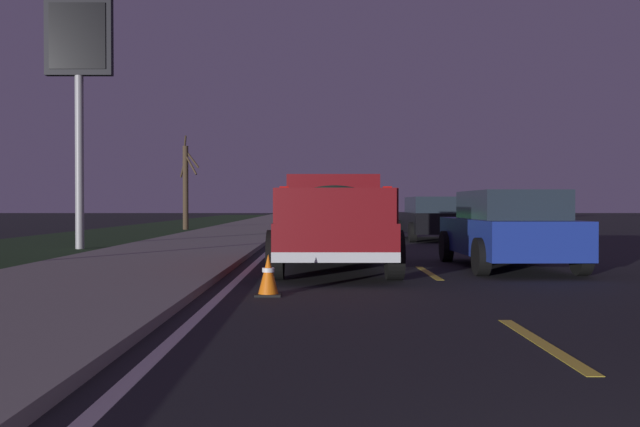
{
  "coord_description": "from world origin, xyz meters",
  "views": [
    {
      "loc": [
        -1.44,
        2.04,
        1.27
      ],
      "look_at": [
        10.6,
        2.01,
        1.11
      ],
      "focal_mm": 37.51,
      "sensor_mm": 36.0,
      "label": 1
    }
  ],
  "objects_px": {
    "sedan_blue": "(507,229)",
    "sedan_black": "(431,218)",
    "gas_price_sign": "(79,60)",
    "sedan_green": "(322,217)",
    "pickup_truck": "(333,219)",
    "traffic_cone_near": "(268,275)",
    "bare_tree_far": "(186,184)"
  },
  "relations": [
    {
      "from": "pickup_truck",
      "to": "sedan_green",
      "type": "bearing_deg",
      "value": 0.61
    },
    {
      "from": "bare_tree_far",
      "to": "traffic_cone_near",
      "type": "bearing_deg",
      "value": -166.22
    },
    {
      "from": "sedan_blue",
      "to": "bare_tree_far",
      "type": "height_order",
      "value": "bare_tree_far"
    },
    {
      "from": "bare_tree_far",
      "to": "traffic_cone_near",
      "type": "xyz_separation_m",
      "value": [
        -24.62,
        -6.04,
        -2.04
      ]
    },
    {
      "from": "gas_price_sign",
      "to": "bare_tree_far",
      "type": "relative_size",
      "value": 1.49
    },
    {
      "from": "sedan_green",
      "to": "gas_price_sign",
      "type": "bearing_deg",
      "value": 139.09
    },
    {
      "from": "gas_price_sign",
      "to": "bare_tree_far",
      "type": "height_order",
      "value": "gas_price_sign"
    },
    {
      "from": "sedan_blue",
      "to": "bare_tree_far",
      "type": "bearing_deg",
      "value": 27.06
    },
    {
      "from": "bare_tree_far",
      "to": "traffic_cone_near",
      "type": "height_order",
      "value": "bare_tree_far"
    },
    {
      "from": "sedan_green",
      "to": "bare_tree_far",
      "type": "relative_size",
      "value": 0.92
    },
    {
      "from": "bare_tree_far",
      "to": "gas_price_sign",
      "type": "bearing_deg",
      "value": 179.68
    },
    {
      "from": "sedan_black",
      "to": "bare_tree_far",
      "type": "relative_size",
      "value": 0.93
    },
    {
      "from": "pickup_truck",
      "to": "bare_tree_far",
      "type": "bearing_deg",
      "value": 18.64
    },
    {
      "from": "sedan_green",
      "to": "sedan_black",
      "type": "height_order",
      "value": "same"
    },
    {
      "from": "traffic_cone_near",
      "to": "bare_tree_far",
      "type": "bearing_deg",
      "value": 13.78
    },
    {
      "from": "sedan_blue",
      "to": "gas_price_sign",
      "type": "xyz_separation_m",
      "value": [
        5.74,
        10.59,
        4.59
      ]
    },
    {
      "from": "traffic_cone_near",
      "to": "sedan_green",
      "type": "bearing_deg",
      "value": -2.69
    },
    {
      "from": "pickup_truck",
      "to": "bare_tree_far",
      "type": "height_order",
      "value": "bare_tree_far"
    },
    {
      "from": "pickup_truck",
      "to": "sedan_blue",
      "type": "xyz_separation_m",
      "value": [
        0.25,
        -3.48,
        -0.2
      ]
    },
    {
      "from": "sedan_blue",
      "to": "sedan_black",
      "type": "height_order",
      "value": "same"
    },
    {
      "from": "sedan_blue",
      "to": "pickup_truck",
      "type": "bearing_deg",
      "value": 94.15
    },
    {
      "from": "sedan_black",
      "to": "traffic_cone_near",
      "type": "xyz_separation_m",
      "value": [
        -14.66,
        4.73,
        -0.5
      ]
    },
    {
      "from": "sedan_blue",
      "to": "bare_tree_far",
      "type": "distance_m",
      "value": 23.15
    },
    {
      "from": "sedan_blue",
      "to": "gas_price_sign",
      "type": "relative_size",
      "value": 0.62
    },
    {
      "from": "pickup_truck",
      "to": "traffic_cone_near",
      "type": "xyz_separation_m",
      "value": [
        -3.79,
        0.99,
        -0.7
      ]
    },
    {
      "from": "sedan_green",
      "to": "sedan_blue",
      "type": "relative_size",
      "value": 1.0
    },
    {
      "from": "sedan_green",
      "to": "sedan_black",
      "type": "bearing_deg",
      "value": -129.03
    },
    {
      "from": "gas_price_sign",
      "to": "pickup_truck",
      "type": "bearing_deg",
      "value": -130.13
    },
    {
      "from": "bare_tree_far",
      "to": "traffic_cone_near",
      "type": "distance_m",
      "value": 25.43
    },
    {
      "from": "sedan_green",
      "to": "sedan_blue",
      "type": "height_order",
      "value": "same"
    },
    {
      "from": "pickup_truck",
      "to": "sedan_green",
      "type": "height_order",
      "value": "pickup_truck"
    },
    {
      "from": "traffic_cone_near",
      "to": "pickup_truck",
      "type": "bearing_deg",
      "value": -14.6
    }
  ]
}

